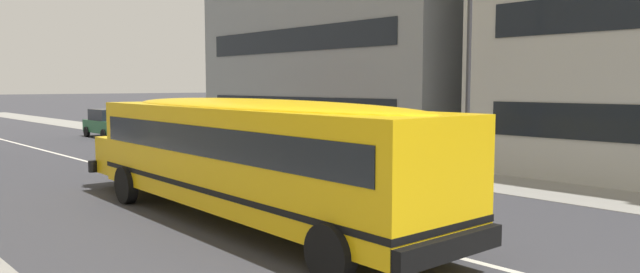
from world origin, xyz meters
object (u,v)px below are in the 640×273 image
object	(u,v)px
school_bus	(244,149)
street_lamp	(469,42)
parked_car_green_end_of_row	(109,123)
parked_car_red_by_entrance	(251,140)

from	to	relation	value
school_bus	street_lamp	xyz separation A→B (m)	(0.34, 8.01, 2.70)
street_lamp	parked_car_green_end_of_row	bearing A→B (deg)	-175.48
school_bus	parked_car_red_by_entrance	size ratio (longest dim) A/B	3.09
school_bus	parked_car_red_by_entrance	distance (m)	10.34
parked_car_green_end_of_row	street_lamp	world-z (taller)	street_lamp
school_bus	street_lamp	size ratio (longest dim) A/B	1.80
parked_car_green_end_of_row	street_lamp	size ratio (longest dim) A/B	0.58
parked_car_red_by_entrance	parked_car_green_end_of_row	world-z (taller)	same
parked_car_green_end_of_row	street_lamp	distance (m)	23.13
parked_car_green_end_of_row	parked_car_red_by_entrance	bearing A→B (deg)	0.11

